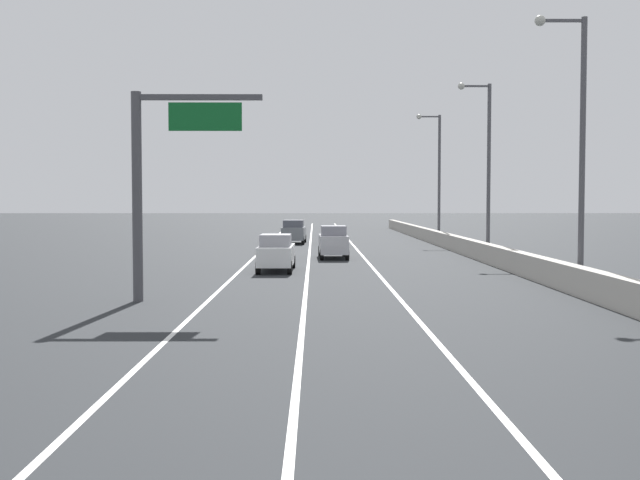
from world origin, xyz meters
The scene contains 12 objects.
ground_plane centered at (0.00, 64.00, 0.00)m, with size 320.00×320.00×0.00m, color #26282B.
lane_stripe_left centered at (-5.50, 55.00, 0.00)m, with size 0.16×130.00×0.00m, color silver.
lane_stripe_center centered at (-2.00, 55.00, 0.00)m, with size 0.16×130.00×0.00m, color silver.
lane_stripe_right centered at (1.50, 55.00, 0.00)m, with size 0.16×130.00×0.00m, color silver.
jersey_barrier_right centered at (8.49, 40.00, 0.55)m, with size 0.60×120.00×1.10m, color #B2ADA3.
overhead_sign_gantry centered at (-7.26, 23.43, 4.73)m, with size 4.68×0.36×7.50m.
lamp_post_right_second centered at (9.03, 27.33, 6.32)m, with size 2.14×0.44×11.10m.
lamp_post_right_third centered at (9.24, 45.72, 6.32)m, with size 2.14×0.44×11.10m.
lamp_post_right_fourth centered at (8.97, 64.12, 6.32)m, with size 2.14×0.44×11.10m.
car_gray_0 centered at (-3.39, 61.79, 0.99)m, with size 2.07×4.62×1.99m.
car_white_1 centered at (-3.61, 35.62, 0.96)m, with size 1.85×4.73×1.91m.
car_silver_2 centered at (-0.47, 44.70, 1.02)m, with size 1.87×4.43×2.05m.
Camera 1 is at (-1.65, -5.08, 3.63)m, focal length 44.67 mm.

